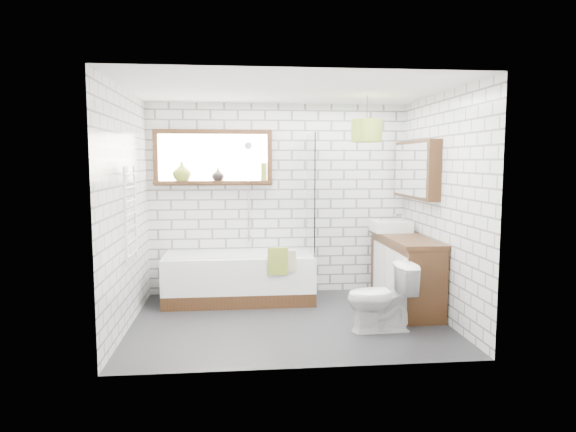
{
  "coord_description": "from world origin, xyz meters",
  "views": [
    {
      "loc": [
        -0.56,
        -5.46,
        1.75
      ],
      "look_at": [
        0.02,
        0.25,
        1.14
      ],
      "focal_mm": 32.0,
      "sensor_mm": 36.0,
      "label": 1
    }
  ],
  "objects": [
    {
      "name": "bottle",
      "position": [
        -0.2,
        1.23,
        1.6
      ],
      "size": [
        0.1,
        0.1,
        0.23
      ],
      "primitive_type": "cylinder",
      "rotation": [
        0.0,
        0.0,
        -0.37
      ],
      "color": "olive",
      "rests_on": "window"
    },
    {
      "name": "toilet",
      "position": [
        0.91,
        -0.42,
        0.35
      ],
      "size": [
        0.43,
        0.71,
        0.71
      ],
      "primitive_type": "imported",
      "rotation": [
        0.0,
        0.0,
        -1.53
      ],
      "color": "white",
      "rests_on": "floor"
    },
    {
      "name": "wall_back",
      "position": [
        0.0,
        1.3,
        1.25
      ],
      "size": [
        3.4,
        0.01,
        2.5
      ],
      "primitive_type": "cube",
      "color": "white",
      "rests_on": "ground"
    },
    {
      "name": "vanity",
      "position": [
        1.46,
        0.43,
        0.43
      ],
      "size": [
        0.49,
        1.5,
        0.86
      ],
      "primitive_type": "cube",
      "color": "black",
      "rests_on": "floor"
    },
    {
      "name": "ceiling",
      "position": [
        0.0,
        0.0,
        2.5
      ],
      "size": [
        3.4,
        2.6,
        0.01
      ],
      "primitive_type": "cube",
      "color": "white",
      "rests_on": "ground"
    },
    {
      "name": "window",
      "position": [
        -0.85,
        1.26,
        1.8
      ],
      "size": [
        1.52,
        0.16,
        0.68
      ],
      "primitive_type": "cube",
      "color": "black",
      "rests_on": "wall_back"
    },
    {
      "name": "bathtub",
      "position": [
        -0.53,
        0.89,
        0.3
      ],
      "size": [
        1.84,
        0.81,
        0.6
      ],
      "primitive_type": "cube",
      "color": "white",
      "rests_on": "floor"
    },
    {
      "name": "shower_screen",
      "position": [
        0.37,
        0.89,
        1.35
      ],
      "size": [
        0.02,
        0.72,
        1.5
      ],
      "primitive_type": "cube",
      "color": "white",
      "rests_on": "bathtub"
    },
    {
      "name": "towel_radiator",
      "position": [
        -1.66,
        0.0,
        1.2
      ],
      "size": [
        0.06,
        0.52,
        1.0
      ],
      "primitive_type": "cube",
      "color": "white",
      "rests_on": "wall_left"
    },
    {
      "name": "tap",
      "position": [
        1.56,
        0.85,
        1.0
      ],
      "size": [
        0.03,
        0.03,
        0.17
      ],
      "primitive_type": "cylinder",
      "rotation": [
        0.0,
        0.0,
        -0.08
      ],
      "color": "silver",
      "rests_on": "vanity"
    },
    {
      "name": "mirror_cabinet",
      "position": [
        1.62,
        0.6,
        1.65
      ],
      "size": [
        0.16,
        1.2,
        0.7
      ],
      "primitive_type": "cube",
      "color": "black",
      "rests_on": "wall_right"
    },
    {
      "name": "vase_olive",
      "position": [
        -1.25,
        1.23,
        1.6
      ],
      "size": [
        0.29,
        0.29,
        0.25
      ],
      "primitive_type": "imported",
      "rotation": [
        0.0,
        0.0,
        -0.26
      ],
      "color": "olive",
      "rests_on": "window"
    },
    {
      "name": "vase_dark",
      "position": [
        -0.79,
        1.23,
        1.57
      ],
      "size": [
        0.19,
        0.19,
        0.17
      ],
      "primitive_type": "imported",
      "rotation": [
        0.0,
        0.0,
        0.14
      ],
      "color": "black",
      "rests_on": "window"
    },
    {
      "name": "pendant",
      "position": [
        0.93,
        0.34,
        2.1
      ],
      "size": [
        0.35,
        0.35,
        0.26
      ],
      "primitive_type": "cylinder",
      "color": "olive",
      "rests_on": "ceiling"
    },
    {
      "name": "wall_right",
      "position": [
        1.7,
        0.0,
        1.25
      ],
      "size": [
        0.01,
        2.6,
        2.5
      ],
      "primitive_type": "cube",
      "color": "white",
      "rests_on": "ground"
    },
    {
      "name": "towel_beige",
      "position": [
        0.04,
        0.49,
        0.58
      ],
      "size": [
        0.19,
        0.05,
        0.25
      ],
      "primitive_type": "cube",
      "color": "tan",
      "rests_on": "bathtub"
    },
    {
      "name": "floor",
      "position": [
        0.0,
        0.0,
        -0.01
      ],
      "size": [
        3.4,
        2.6,
        0.01
      ],
      "primitive_type": "cube",
      "color": "black",
      "rests_on": "ground"
    },
    {
      "name": "shower_riser",
      "position": [
        -0.4,
        1.26,
        1.35
      ],
      "size": [
        0.02,
        0.02,
        1.3
      ],
      "primitive_type": "cylinder",
      "color": "silver",
      "rests_on": "wall_back"
    },
    {
      "name": "wall_front",
      "position": [
        0.0,
        -1.3,
        1.25
      ],
      "size": [
        3.4,
        0.01,
        2.5
      ],
      "primitive_type": "cube",
      "color": "white",
      "rests_on": "ground"
    },
    {
      "name": "wall_left",
      "position": [
        -1.7,
        0.0,
        1.25
      ],
      "size": [
        0.01,
        2.6,
        2.5
      ],
      "primitive_type": "cube",
      "color": "white",
      "rests_on": "ground"
    },
    {
      "name": "basin",
      "position": [
        1.4,
        0.85,
        0.93
      ],
      "size": [
        0.47,
        0.41,
        0.14
      ],
      "primitive_type": "cube",
      "color": "white",
      "rests_on": "vanity"
    },
    {
      "name": "towel_green",
      "position": [
        -0.08,
        0.49,
        0.58
      ],
      "size": [
        0.24,
        0.06,
        0.32
      ],
      "primitive_type": "cube",
      "color": "olive",
      "rests_on": "bathtub"
    }
  ]
}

